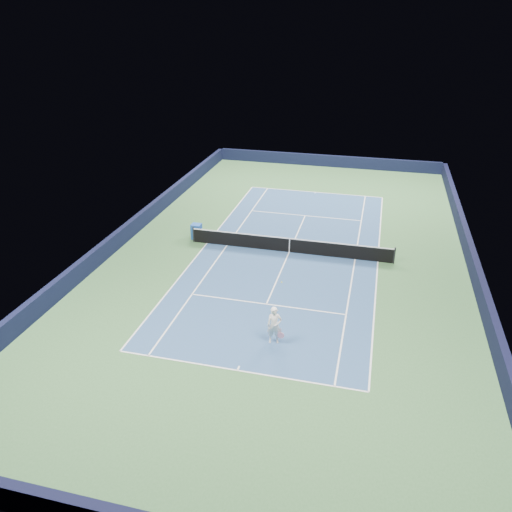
# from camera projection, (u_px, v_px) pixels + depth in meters

# --- Properties ---
(ground) EXTENTS (40.00, 40.00, 0.00)m
(ground) POSITION_uv_depth(u_px,v_px,m) (289.00, 252.00, 31.52)
(ground) COLOR #335D32
(ground) RESTS_ON ground
(wall_far) EXTENTS (22.00, 0.35, 1.10)m
(wall_far) POSITION_uv_depth(u_px,v_px,m) (327.00, 161.00, 48.50)
(wall_far) COLOR black
(wall_far) RESTS_ON ground
(wall_right) EXTENTS (0.35, 40.00, 1.10)m
(wall_right) POSITION_uv_depth(u_px,v_px,m) (473.00, 263.00, 28.91)
(wall_right) COLOR black
(wall_right) RESTS_ON ground
(wall_left) EXTENTS (0.35, 40.00, 1.10)m
(wall_left) POSITION_uv_depth(u_px,v_px,m) (132.00, 228.00, 33.64)
(wall_left) COLOR black
(wall_left) RESTS_ON ground
(court_surface) EXTENTS (10.97, 23.77, 0.01)m
(court_surface) POSITION_uv_depth(u_px,v_px,m) (289.00, 252.00, 31.52)
(court_surface) COLOR navy
(court_surface) RESTS_ON ground
(baseline_far) EXTENTS (10.97, 0.08, 0.00)m
(baseline_far) POSITION_uv_depth(u_px,v_px,m) (315.00, 192.00, 41.84)
(baseline_far) COLOR white
(baseline_far) RESTS_ON ground
(baseline_near) EXTENTS (10.97, 0.08, 0.00)m
(baseline_near) POSITION_uv_depth(u_px,v_px,m) (237.00, 370.00, 21.19)
(baseline_near) COLOR white
(baseline_near) RESTS_ON ground
(sideline_doubles_right) EXTENTS (0.08, 23.77, 0.00)m
(sideline_doubles_right) POSITION_uv_depth(u_px,v_px,m) (378.00, 262.00, 30.32)
(sideline_doubles_right) COLOR white
(sideline_doubles_right) RESTS_ON ground
(sideline_doubles_left) EXTENTS (0.08, 23.77, 0.00)m
(sideline_doubles_left) POSITION_uv_depth(u_px,v_px,m) (207.00, 243.00, 32.71)
(sideline_doubles_left) COLOR white
(sideline_doubles_left) RESTS_ON ground
(sideline_singles_right) EXTENTS (0.08, 23.77, 0.00)m
(sideline_singles_right) POSITION_uv_depth(u_px,v_px,m) (355.00, 259.00, 30.62)
(sideline_singles_right) COLOR white
(sideline_singles_right) RESTS_ON ground
(sideline_singles_left) EXTENTS (0.08, 23.77, 0.00)m
(sideline_singles_left) POSITION_uv_depth(u_px,v_px,m) (227.00, 245.00, 32.41)
(sideline_singles_left) COLOR white
(sideline_singles_left) RESTS_ON ground
(service_line_far) EXTENTS (8.23, 0.08, 0.00)m
(service_line_far) POSITION_uv_depth(u_px,v_px,m) (305.00, 216.00, 37.08)
(service_line_far) COLOR white
(service_line_far) RESTS_ON ground
(service_line_near) EXTENTS (8.23, 0.08, 0.00)m
(service_line_near) POSITION_uv_depth(u_px,v_px,m) (266.00, 304.00, 25.96)
(service_line_near) COLOR white
(service_line_near) RESTS_ON ground
(center_service_line) EXTENTS (0.08, 12.80, 0.00)m
(center_service_line) POSITION_uv_depth(u_px,v_px,m) (289.00, 252.00, 31.52)
(center_service_line) COLOR white
(center_service_line) RESTS_ON ground
(center_mark_far) EXTENTS (0.08, 0.30, 0.00)m
(center_mark_far) POSITION_uv_depth(u_px,v_px,m) (315.00, 193.00, 41.71)
(center_mark_far) COLOR white
(center_mark_far) RESTS_ON ground
(center_mark_near) EXTENTS (0.08, 0.30, 0.00)m
(center_mark_near) POSITION_uv_depth(u_px,v_px,m) (238.00, 368.00, 21.32)
(center_mark_near) COLOR white
(center_mark_near) RESTS_ON ground
(tennis_net) EXTENTS (12.90, 0.10, 1.07)m
(tennis_net) POSITION_uv_depth(u_px,v_px,m) (289.00, 245.00, 31.30)
(tennis_net) COLOR black
(tennis_net) RESTS_ON ground
(sponsor_cube) EXTENTS (0.64, 0.58, 1.03)m
(sponsor_cube) POSITION_uv_depth(u_px,v_px,m) (197.00, 231.00, 33.18)
(sponsor_cube) COLOR #1C4EAB
(sponsor_cube) RESTS_ON ground
(tennis_player) EXTENTS (0.86, 1.33, 2.66)m
(tennis_player) POSITION_uv_depth(u_px,v_px,m) (274.00, 325.00, 22.60)
(tennis_player) COLOR white
(tennis_player) RESTS_ON ground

